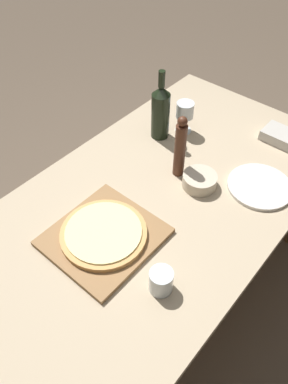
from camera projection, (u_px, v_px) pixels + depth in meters
The scene contains 11 objects.
ground_plane at pixel (149, 297), 1.93m from camera, with size 12.00×12.00×0.00m, color brown.
dining_table at pixel (151, 217), 1.46m from camera, with size 0.90×1.74×0.73m.
cutting_board at pixel (104, 237), 1.28m from camera, with size 0.34×0.36×0.02m.
pizza at pixel (104, 233), 1.27m from camera, with size 0.30×0.30×0.02m.
wine_bottle at pixel (161, 111), 1.59m from camera, with size 0.08×0.08×0.31m.
pepper_mill at pixel (180, 148), 1.42m from camera, with size 0.04×0.04×0.27m.
wine_glass at pixel (185, 111), 1.63m from camera, with size 0.08×0.08×0.15m.
small_bowl at pixel (200, 181), 1.45m from camera, with size 0.13×0.13×0.05m.
drinking_tumbler at pixel (161, 281), 1.13m from camera, with size 0.07×0.07×0.08m.
dinner_plate at pixel (260, 186), 1.45m from camera, with size 0.25×0.25×0.01m.
food_container at pixel (283, 137), 1.64m from camera, with size 0.18×0.11×0.05m.
Camera 1 is at (0.59, -0.73, 1.78)m, focal length 35.00 mm.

